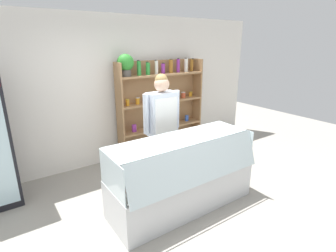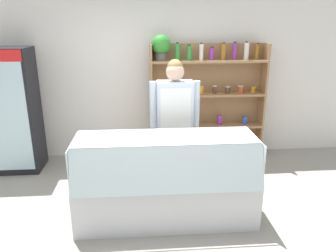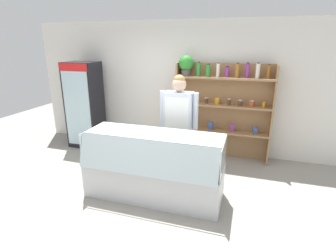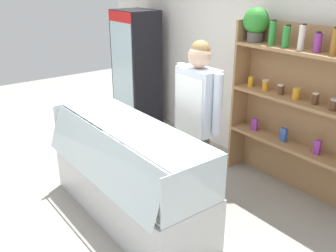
{
  "view_description": "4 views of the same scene",
  "coord_description": "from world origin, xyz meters",
  "px_view_note": "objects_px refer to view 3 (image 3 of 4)",
  "views": [
    {
      "loc": [
        -1.91,
        -2.45,
        2.22
      ],
      "look_at": [
        0.12,
        0.49,
        1.07
      ],
      "focal_mm": 28.0,
      "sensor_mm": 36.0,
      "label": 1
    },
    {
      "loc": [
        -0.16,
        -3.28,
        2.25
      ],
      "look_at": [
        0.14,
        0.6,
        0.98
      ],
      "focal_mm": 35.0,
      "sensor_mm": 36.0,
      "label": 2
    },
    {
      "loc": [
        1.34,
        -3.23,
        2.26
      ],
      "look_at": [
        0.08,
        0.81,
        0.91
      ],
      "focal_mm": 28.0,
      "sensor_mm": 36.0,
      "label": 3
    },
    {
      "loc": [
        2.98,
        -1.62,
        2.34
      ],
      "look_at": [
        0.18,
        0.51,
        0.93
      ],
      "focal_mm": 40.0,
      "sensor_mm": 36.0,
      "label": 4
    }
  ],
  "objects_px": {
    "shelving_unit": "(218,101)",
    "shop_clerk": "(179,117)",
    "deli_display_case": "(154,177)",
    "drinks_fridge": "(85,105)"
  },
  "relations": [
    {
      "from": "shelving_unit",
      "to": "deli_display_case",
      "type": "relative_size",
      "value": 0.99
    },
    {
      "from": "shelving_unit",
      "to": "shop_clerk",
      "type": "height_order",
      "value": "shelving_unit"
    },
    {
      "from": "shelving_unit",
      "to": "shop_clerk",
      "type": "distance_m",
      "value": 1.14
    },
    {
      "from": "deli_display_case",
      "to": "shop_clerk",
      "type": "bearing_deg",
      "value": 76.87
    },
    {
      "from": "drinks_fridge",
      "to": "shelving_unit",
      "type": "xyz_separation_m",
      "value": [
        2.89,
        0.24,
        0.23
      ]
    },
    {
      "from": "shelving_unit",
      "to": "deli_display_case",
      "type": "bearing_deg",
      "value": -111.66
    },
    {
      "from": "drinks_fridge",
      "to": "shop_clerk",
      "type": "height_order",
      "value": "drinks_fridge"
    },
    {
      "from": "drinks_fridge",
      "to": "deli_display_case",
      "type": "bearing_deg",
      "value": -34.92
    },
    {
      "from": "deli_display_case",
      "to": "shop_clerk",
      "type": "xyz_separation_m",
      "value": [
        0.18,
        0.76,
        0.75
      ]
    },
    {
      "from": "drinks_fridge",
      "to": "deli_display_case",
      "type": "xyz_separation_m",
      "value": [
        2.19,
        -1.53,
        -0.62
      ]
    }
  ]
}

